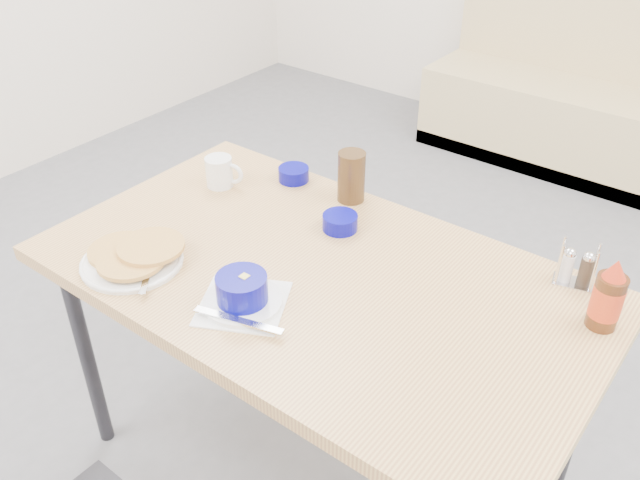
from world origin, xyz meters
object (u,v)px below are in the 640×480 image
Objects in this scene: booth_bench at (609,107)px; pancake_plate at (133,257)px; syrup_bottle at (608,298)px; grits_setting at (242,293)px; butter_bowl at (340,222)px; dining_table at (317,291)px; creamer_bowl at (294,174)px; coffee_mug at (220,172)px; amber_tumbler at (351,177)px; condiment_caddy at (576,270)px.

booth_bench is 2.85m from pancake_plate.
pancake_plate is 1.52× the size of syrup_bottle.
booth_bench reaches higher than grits_setting.
butter_bowl is (-0.01, 0.40, -0.01)m from grits_setting.
pancake_plate is 0.34m from grits_setting.
pancake_plate reaches higher than dining_table.
creamer_bowl is (-0.34, 0.33, 0.08)m from dining_table.
coffee_mug is (-0.50, -2.36, 0.46)m from booth_bench.
pancake_plate is 0.58m from creamer_bowl.
dining_table is at bearing 33.01° from pancake_plate.
amber_tumbler is 1.33× the size of condiment_caddy.
pancake_plate is 2.33× the size of coffee_mug.
booth_bench is at bearing 88.79° from condiment_caddy.
syrup_bottle is at bearing 32.41° from grits_setting.
booth_bench is 2.38m from butter_bowl.
booth_bench reaches higher than dining_table.
dining_table is at bearing 74.63° from grits_setting.
coffee_mug is at bearing -154.54° from amber_tumbler.
creamer_bowl is at bearing -98.84° from booth_bench.
creamer_bowl is 0.21m from amber_tumbler.
dining_table is at bearing -161.54° from condiment_caddy.
syrup_bottle is (1.12, 0.06, 0.03)m from coffee_mug.
condiment_caddy is (0.58, 0.55, 0.00)m from grits_setting.
coffee_mug reaches higher than pancake_plate.
amber_tumbler is at bearing 112.06° from dining_table.
syrup_bottle is at bearing 19.83° from dining_table.
booth_bench is 2.27m from creamer_bowl.
syrup_bottle is (0.97, -0.10, 0.06)m from creamer_bowl.
syrup_bottle reaches higher than creamer_bowl.
butter_bowl is (0.43, 0.02, -0.03)m from coffee_mug.
butter_bowl is (-0.07, 0.19, 0.08)m from dining_table.
condiment_caddy is (0.91, 0.59, 0.02)m from pancake_plate.
amber_tumbler is (0.21, 0.01, 0.05)m from creamer_bowl.
syrup_bottle is at bearing 2.86° from coffee_mug.
booth_bench is 16.89× the size of condiment_caddy.
grits_setting is at bearing -105.37° from dining_table.
booth_bench is at bearing 90.00° from dining_table.
butter_bowl is at bearing -91.70° from booth_bench.
condiment_caddy is at bearing -76.61° from booth_bench.
coffee_mug is 0.41× the size of grits_setting.
amber_tumbler is (0.36, 0.17, 0.03)m from coffee_mug.
booth_bench reaches higher than amber_tumbler.
creamer_bowl is at bearing 46.12° from coffee_mug.
dining_table is at bearing -18.92° from coffee_mug.
dining_table is 0.48m from creamer_bowl.
grits_setting is 0.40m from butter_bowl.
coffee_mug is (-0.50, 0.17, 0.11)m from dining_table.
condiment_caddy is (0.87, 0.01, 0.02)m from creamer_bowl.
amber_tumbler reaches higher than grits_setting.
pancake_plate is at bearing -112.97° from amber_tumbler.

